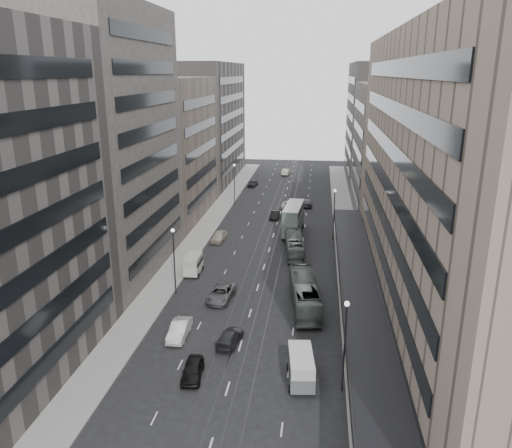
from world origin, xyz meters
The scene contains 28 objects.
ground centered at (0.00, 0.00, 0.00)m, with size 220.00×220.00×0.00m, color black.
sidewalk_right centered at (12.00, 37.50, 0.07)m, with size 4.00×125.00×0.15m, color gray.
sidewalk_left centered at (-12.00, 37.50, 0.07)m, with size 4.00×125.00×0.15m, color gray.
department_store centered at (21.45, 8.00, 14.95)m, with size 19.20×60.00×30.00m.
building_right_mid centered at (21.50, 52.00, 12.00)m, with size 15.00×28.00×24.00m, color #433F3A.
building_right_far centered at (21.50, 82.00, 14.00)m, with size 15.00×32.00×28.00m, color #635D59.
building_left_b centered at (-21.50, 19.00, 17.00)m, with size 15.00×26.00×34.00m, color #433F3A.
building_left_c centered at (-21.50, 46.00, 12.50)m, with size 15.00×28.00×25.00m, color #776B5D.
building_left_d centered at (-21.50, 79.00, 14.00)m, with size 15.00×38.00×28.00m, color #635D59.
lamp_right_near centered at (9.70, -5.00, 5.20)m, with size 0.44×0.44×8.32m.
lamp_right_far centered at (9.70, 35.00, 5.20)m, with size 0.44×0.44×8.32m.
lamp_left_near centered at (-9.70, 12.00, 5.20)m, with size 0.44×0.44×8.32m.
lamp_left_far centered at (-9.70, 55.00, 5.20)m, with size 0.44×0.44×8.32m.
bus_near centered at (5.96, 10.39, 1.66)m, with size 2.78×11.90×3.32m, color slate.
bus_far centered at (3.89, 27.57, 1.38)m, with size 2.31×9.89×2.75m, color gray.
double_decker centered at (3.16, 37.32, 2.66)m, with size 3.36×9.17×4.92m.
vw_microbus centered at (6.15, -4.11, 1.48)m, with size 2.70×5.12×2.65m.
panel_van centered at (-9.07, 18.35, 1.41)m, with size 2.08×4.10×2.56m.
sedan_0 centered at (-3.35, -4.74, 0.73)m, with size 1.72×4.27×1.45m, color black.
sedan_1 centered at (-6.44, 1.99, 0.78)m, with size 1.66×4.76×1.57m, color silver.
sedan_2 centered at (-3.89, 11.04, 0.77)m, with size 2.56×5.56×1.55m, color #545356.
sedan_3 centered at (-1.11, 1.35, 0.67)m, with size 1.89×4.64×1.35m, color black.
sedan_4 centered at (-8.33, 32.04, 0.80)m, with size 1.88×4.68×1.59m, color #B8AE98.
sedan_5 centered at (-0.65, 45.89, 0.69)m, with size 1.47×4.20×1.38m, color black.
sedan_6 centered at (1.37, 53.69, 0.72)m, with size 2.39×5.18×1.44m, color #BABAB6.
sedan_7 centered at (4.98, 55.47, 0.70)m, with size 1.96×4.82×1.40m, color #4F4F51.
sedan_8 centered at (-8.25, 72.07, 0.76)m, with size 1.80×4.46×1.52m, color black.
sedan_9 centered at (-1.47, 86.74, 0.81)m, with size 1.71×4.92×1.62m, color beige.
Camera 1 is at (7.05, -42.00, 25.96)m, focal length 35.00 mm.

